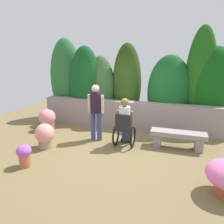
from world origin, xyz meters
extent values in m
plane|color=brown|center=(0.00, 0.00, 0.00)|extent=(11.25, 11.25, 0.00)
cube|color=gray|center=(0.00, 1.48, 0.47)|extent=(6.16, 0.38, 0.94)
ellipsoid|color=#2C6B36|center=(-2.70, 2.15, 1.55)|extent=(1.31, 0.92, 3.11)
ellipsoid|color=#154D1F|center=(-1.75, 1.87, 1.39)|extent=(1.23, 0.86, 2.78)
ellipsoid|color=#345A2F|center=(-1.21, 2.03, 1.22)|extent=(1.12, 0.78, 2.43)
ellipsoid|color=#2A4815|center=(-0.23, 2.12, 1.43)|extent=(1.04, 0.73, 2.87)
ellipsoid|color=#175623|center=(1.25, 2.09, 1.23)|extent=(1.44, 1.01, 2.46)
ellipsoid|color=#1F5C16|center=(2.18, 2.10, 1.66)|extent=(0.93, 0.65, 3.33)
ellipsoid|color=#125113|center=(2.60, 2.13, 1.35)|extent=(1.45, 1.01, 2.70)
cube|color=gray|center=(1.12, 0.33, 0.17)|extent=(0.20, 0.34, 0.34)
cube|color=gray|center=(2.17, 0.33, 0.17)|extent=(0.20, 0.34, 0.34)
cube|color=gray|center=(1.64, 0.33, 0.40)|extent=(1.41, 0.40, 0.12)
cube|color=black|center=(0.26, 0.02, 0.50)|extent=(0.40, 0.40, 0.06)
cube|color=black|center=(0.26, -0.16, 0.73)|extent=(0.40, 0.04, 0.40)
cube|color=black|center=(0.26, 0.34, 0.10)|extent=(0.28, 0.12, 0.03)
torus|color=black|center=(0.02, 0.02, 0.28)|extent=(0.05, 0.56, 0.56)
torus|color=black|center=(0.50, 0.02, 0.28)|extent=(0.05, 0.56, 0.56)
cylinder|color=black|center=(0.12, 0.27, 0.05)|extent=(0.03, 0.10, 0.10)
cylinder|color=black|center=(0.40, 0.27, 0.05)|extent=(0.03, 0.10, 0.10)
cube|color=#42416E|center=(0.26, 0.12, 0.61)|extent=(0.30, 0.40, 0.16)
cube|color=#42416E|center=(0.26, 0.32, 0.27)|extent=(0.26, 0.14, 0.43)
cylinder|color=silver|center=(0.26, 0.00, 0.86)|extent=(0.30, 0.30, 0.50)
cylinder|color=brown|center=(0.07, 0.06, 0.78)|extent=(0.08, 0.08, 0.40)
cylinder|color=brown|center=(0.45, 0.06, 0.78)|extent=(0.08, 0.08, 0.40)
sphere|color=brown|center=(0.26, 0.00, 1.22)|extent=(0.22, 0.22, 0.22)
cylinder|color=#3C4378|center=(-0.73, 0.20, 0.41)|extent=(0.14, 0.14, 0.83)
cylinder|color=#3C4378|center=(-0.53, 0.20, 0.41)|extent=(0.14, 0.14, 0.83)
cylinder|color=#28172B|center=(-0.63, 0.20, 1.11)|extent=(0.30, 0.30, 0.57)
cylinder|color=beige|center=(-0.83, 0.20, 1.08)|extent=(0.09, 0.09, 0.51)
cylinder|color=beige|center=(-0.43, 0.20, 1.08)|extent=(0.09, 0.09, 0.51)
sphere|color=beige|center=(-0.63, 0.20, 1.51)|extent=(0.22, 0.22, 0.22)
cylinder|color=gray|center=(-1.71, -0.76, 0.13)|extent=(0.36, 0.36, 0.26)
ellipsoid|color=#247336|center=(-1.71, -0.76, 0.33)|extent=(0.39, 0.39, 0.18)
ellipsoid|color=pink|center=(-1.71, -0.76, 0.41)|extent=(0.49, 0.49, 0.53)
cylinder|color=#B26344|center=(-2.52, 0.48, 0.14)|extent=(0.43, 0.43, 0.29)
ellipsoid|color=#41691F|center=(-2.52, 0.48, 0.36)|extent=(0.48, 0.48, 0.19)
ellipsoid|color=pink|center=(-2.52, 0.48, 0.44)|extent=(0.54, 0.54, 0.54)
cylinder|color=#B36043|center=(-1.52, -1.74, 0.15)|extent=(0.24, 0.24, 0.29)
ellipsoid|color=#286916|center=(-1.52, -1.74, 0.33)|extent=(0.27, 0.27, 0.09)
ellipsoid|color=#A14FBB|center=(-1.52, -1.74, 0.37)|extent=(0.32, 0.32, 0.27)
camera|label=1|loc=(1.57, -4.98, 2.29)|focal=32.52mm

